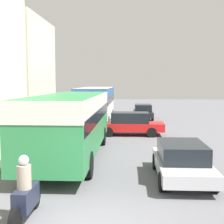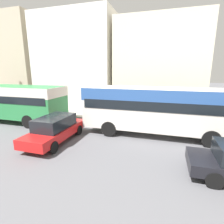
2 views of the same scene
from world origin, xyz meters
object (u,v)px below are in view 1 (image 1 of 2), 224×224
(motorcycle_behind_lead, at_px, (25,195))
(car_far_curb, at_px, (130,123))
(bus_lead, at_px, (72,117))
(car_crossing, at_px, (182,160))
(car_distant, at_px, (143,111))
(bus_following, at_px, (96,100))

(motorcycle_behind_lead, relative_size, car_far_curb, 0.50)
(bus_lead, bearing_deg, motorcycle_behind_lead, -89.45)
(car_crossing, height_order, car_far_curb, car_far_curb)
(car_distant, bearing_deg, car_far_curb, -97.69)
(bus_following, bearing_deg, car_far_curb, -63.42)
(bus_following, distance_m, car_distant, 5.66)
(car_crossing, relative_size, car_distant, 0.96)
(car_crossing, bearing_deg, bus_lead, -33.90)
(bus_lead, height_order, car_far_curb, bus_lead)
(car_crossing, bearing_deg, bus_following, -72.84)
(motorcycle_behind_lead, bearing_deg, bus_following, 90.65)
(car_distant, bearing_deg, motorcycle_behind_lead, -99.85)
(bus_following, height_order, car_crossing, bus_following)
(bus_lead, bearing_deg, car_far_curb, 67.22)
(car_crossing, distance_m, car_distant, 19.02)
(bus_lead, relative_size, car_crossing, 2.41)
(motorcycle_behind_lead, xyz_separation_m, car_crossing, (4.53, 3.69, 0.03))
(bus_following, xyz_separation_m, car_distant, (4.16, 3.63, -1.26))
(motorcycle_behind_lead, xyz_separation_m, car_distant, (3.94, 22.70, 0.07))
(bus_lead, distance_m, bus_following, 12.29)
(motorcycle_behind_lead, bearing_deg, car_far_curb, 78.64)
(bus_following, relative_size, car_crossing, 2.28)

